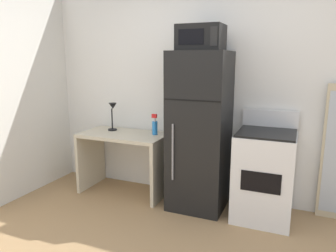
% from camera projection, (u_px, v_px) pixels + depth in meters
% --- Properties ---
extents(wall_back_white, '(5.00, 0.10, 2.60)m').
position_uv_depth(wall_back_white, '(219.00, 89.00, 3.66)').
color(wall_back_white, white).
rests_on(wall_back_white, ground).
extents(desk, '(1.05, 0.57, 0.75)m').
position_uv_depth(desk, '(124.00, 152.00, 3.91)').
color(desk, beige).
rests_on(desk, ground).
extents(desk_lamp, '(0.14, 0.12, 0.35)m').
position_uv_depth(desk_lamp, '(113.00, 112.00, 3.96)').
color(desk_lamp, black).
rests_on(desk_lamp, desk).
extents(spray_bottle, '(0.06, 0.06, 0.25)m').
position_uv_depth(spray_bottle, '(155.00, 126.00, 3.78)').
color(spray_bottle, '#2D8CEA').
rests_on(spray_bottle, desk).
extents(refrigerator, '(0.60, 0.61, 1.72)m').
position_uv_depth(refrigerator, '(200.00, 132.00, 3.46)').
color(refrigerator, black).
rests_on(refrigerator, ground).
extents(microwave, '(0.46, 0.35, 0.26)m').
position_uv_depth(microwave, '(201.00, 38.00, 3.24)').
color(microwave, black).
rests_on(microwave, refrigerator).
extents(oven_range, '(0.58, 0.61, 1.10)m').
position_uv_depth(oven_range, '(264.00, 175.00, 3.27)').
color(oven_range, white).
rests_on(oven_range, ground).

